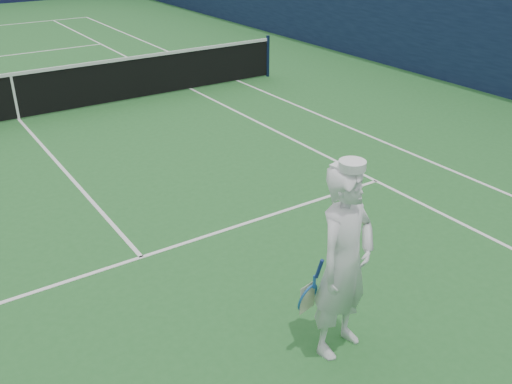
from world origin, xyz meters
TOP-DOWN VIEW (x-y plane):
  - ground at (0.00, 0.00)m, footprint 80.00×80.00m
  - court_markings at (0.00, 0.00)m, footprint 11.03×23.83m
  - windscreen_fence at (0.00, 0.00)m, footprint 20.12×36.12m
  - tennis_net at (0.00, 0.00)m, footprint 12.88×0.09m
  - tennis_player at (1.00, -9.03)m, footprint 0.87×0.62m

SIDE VIEW (x-z plane):
  - ground at x=0.00m, z-range 0.00..0.00m
  - court_markings at x=0.00m, z-range 0.00..0.01m
  - tennis_net at x=0.00m, z-range 0.02..1.09m
  - tennis_player at x=1.00m, z-range -0.02..2.01m
  - windscreen_fence at x=0.00m, z-range 0.00..4.00m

